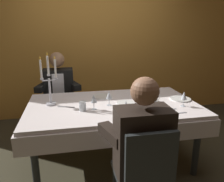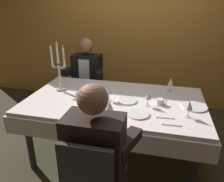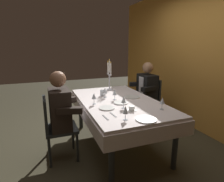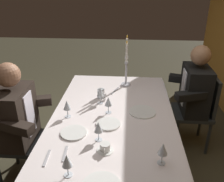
# 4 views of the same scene
# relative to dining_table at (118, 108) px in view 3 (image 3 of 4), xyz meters

# --- Properties ---
(ground_plane) EXTENTS (12.00, 12.00, 0.00)m
(ground_plane) POSITION_rel_dining_table_xyz_m (0.00, 0.00, -0.62)
(ground_plane) COLOR #3C3826
(back_wall) EXTENTS (6.00, 0.12, 2.70)m
(back_wall) POSITION_rel_dining_table_xyz_m (0.00, 1.66, 0.73)
(back_wall) COLOR gold
(back_wall) RESTS_ON ground_plane
(dining_table) EXTENTS (1.94, 1.14, 0.74)m
(dining_table) POSITION_rel_dining_table_xyz_m (0.00, 0.00, 0.00)
(dining_table) COLOR white
(dining_table) RESTS_ON ground_plane
(candelabra) EXTENTS (0.19, 0.11, 0.58)m
(candelabra) POSITION_rel_dining_table_xyz_m (-0.69, 0.10, 0.36)
(candelabra) COLOR silver
(candelabra) RESTS_ON dining_table
(dinner_plate_0) EXTENTS (0.25, 0.25, 0.01)m
(dinner_plate_0) POSITION_rel_dining_table_xyz_m (-0.08, 0.27, 0.13)
(dinner_plate_0) COLOR white
(dinner_plate_0) RESTS_ON dining_table
(dinner_plate_1) EXTENTS (0.25, 0.25, 0.01)m
(dinner_plate_1) POSITION_rel_dining_table_xyz_m (0.83, -0.01, 0.13)
(dinner_plate_1) COLOR white
(dinner_plate_1) RESTS_ON dining_table
(dinner_plate_2) EXTENTS (0.21, 0.21, 0.01)m
(dinner_plate_2) POSITION_rel_dining_table_xyz_m (0.29, -0.29, 0.13)
(dinner_plate_2) COLOR white
(dinner_plate_2) RESTS_ON dining_table
(dinner_plate_3) EXTENTS (0.21, 0.21, 0.01)m
(dinner_plate_3) POSITION_rel_dining_table_xyz_m (0.14, -0.03, 0.13)
(dinner_plate_3) COLOR white
(dinner_plate_3) RESTS_ON dining_table
(wine_glass_0) EXTENTS (0.07, 0.07, 0.16)m
(wine_glass_0) POSITION_rel_dining_table_xyz_m (-0.23, -0.14, 0.24)
(wine_glass_0) COLOR silver
(wine_glass_0) RESTS_ON dining_table
(wine_glass_1) EXTENTS (0.07, 0.07, 0.16)m
(wine_glass_1) POSITION_rel_dining_table_xyz_m (0.74, -0.23, 0.24)
(wine_glass_1) COLOR silver
(wine_glass_1) RESTS_ON dining_table
(wine_glass_2) EXTENTS (0.07, 0.07, 0.16)m
(wine_glass_2) POSITION_rel_dining_table_xyz_m (0.04, -0.40, 0.23)
(wine_glass_2) COLOR silver
(wine_glass_2) RESTS_ON dining_table
(wine_glass_3) EXTENTS (0.07, 0.07, 0.16)m
(wine_glass_3) POSITION_rel_dining_table_xyz_m (0.59, 0.37, 0.23)
(wine_glass_3) COLOR silver
(wine_glass_3) RESTS_ON dining_table
(wine_glass_4) EXTENTS (0.07, 0.07, 0.16)m
(wine_glass_4) POSITION_rel_dining_table_xyz_m (0.36, -0.08, 0.23)
(wine_glass_4) COLOR silver
(wine_glass_4) RESTS_ON dining_table
(wine_glass_5) EXTENTS (0.07, 0.07, 0.16)m
(wine_glass_5) POSITION_rel_dining_table_xyz_m (-0.05, -0.04, 0.24)
(wine_glass_5) COLOR silver
(wine_glass_5) RESTS_ON dining_table
(water_tumbler_0) EXTENTS (0.07, 0.07, 0.09)m
(water_tumbler_0) POSITION_rel_dining_table_xyz_m (-0.35, -0.15, 0.17)
(water_tumbler_0) COLOR silver
(water_tumbler_0) RESTS_ON dining_table
(coffee_cup_0) EXTENTS (0.13, 0.12, 0.06)m
(coffee_cup_0) POSITION_rel_dining_table_xyz_m (0.49, -0.02, 0.15)
(coffee_cup_0) COLOR white
(coffee_cup_0) RESTS_ON dining_table
(knife_0) EXTENTS (0.19, 0.08, 0.01)m
(knife_0) POSITION_rel_dining_table_xyz_m (-0.52, -0.01, 0.12)
(knife_0) COLOR #B7B7BC
(knife_0) RESTS_ON dining_table
(fork_1) EXTENTS (0.17, 0.03, 0.01)m
(fork_1) POSITION_rel_dining_table_xyz_m (0.54, -0.30, 0.12)
(fork_1) COLOR #B7B7BC
(fork_1) RESTS_ON dining_table
(fork_2) EXTENTS (0.17, 0.03, 0.01)m
(fork_2) POSITION_rel_dining_table_xyz_m (0.60, -0.42, 0.12)
(fork_2) COLOR #B7B7BC
(fork_2) RESTS_ON dining_table
(seated_diner_0) EXTENTS (0.63, 0.48, 1.24)m
(seated_diner_0) POSITION_rel_dining_table_xyz_m (-0.63, 0.89, 0.11)
(seated_diner_0) COLOR #282C2D
(seated_diner_0) RESTS_ON ground_plane
(seated_diner_1) EXTENTS (0.63, 0.48, 1.24)m
(seated_diner_1) POSITION_rel_dining_table_xyz_m (0.05, -0.89, 0.11)
(seated_diner_1) COLOR #282C2D
(seated_diner_1) RESTS_ON ground_plane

